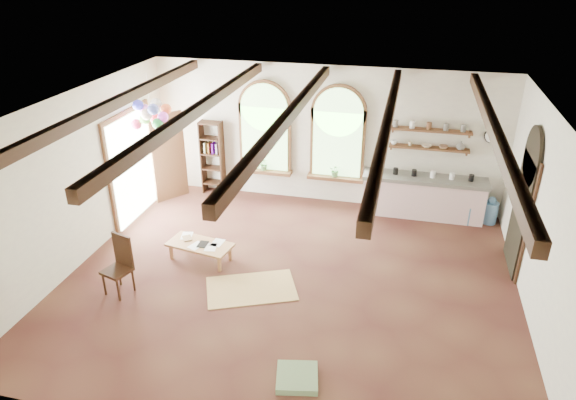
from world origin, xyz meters
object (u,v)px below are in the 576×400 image
(balloon_cluster, at_px, (151,114))
(side_chair, at_px, (119,277))
(kitchen_counter, at_px, (423,196))
(coffee_table, at_px, (200,246))

(balloon_cluster, bearing_deg, side_chair, -78.05)
(kitchen_counter, distance_m, side_chair, 6.60)
(coffee_table, bearing_deg, kitchen_counter, 35.06)
(coffee_table, distance_m, side_chair, 1.62)
(balloon_cluster, bearing_deg, coffee_table, -44.98)
(kitchen_counter, bearing_deg, side_chair, -140.48)
(side_chair, xyz_separation_m, balloon_cluster, (-0.61, 2.87, 2.04))
(coffee_table, distance_m, balloon_cluster, 3.01)
(coffee_table, relative_size, side_chair, 1.24)
(side_chair, relative_size, balloon_cluster, 0.94)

